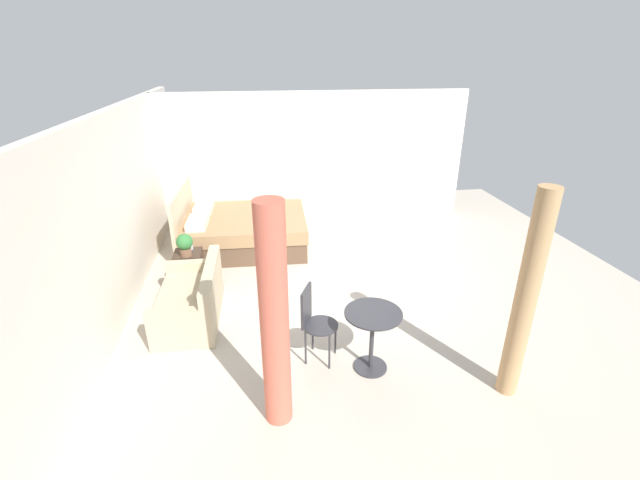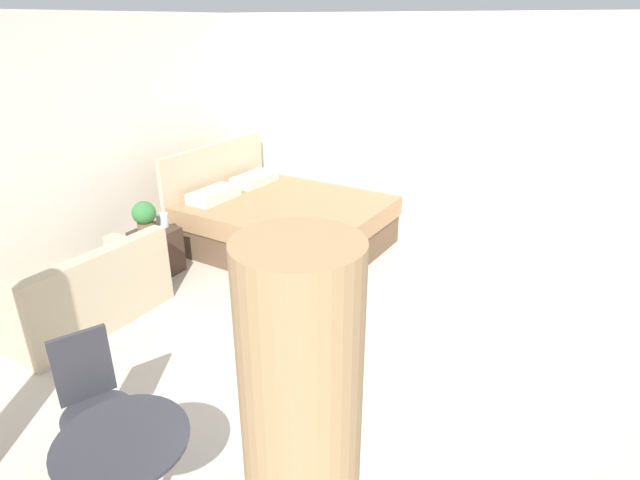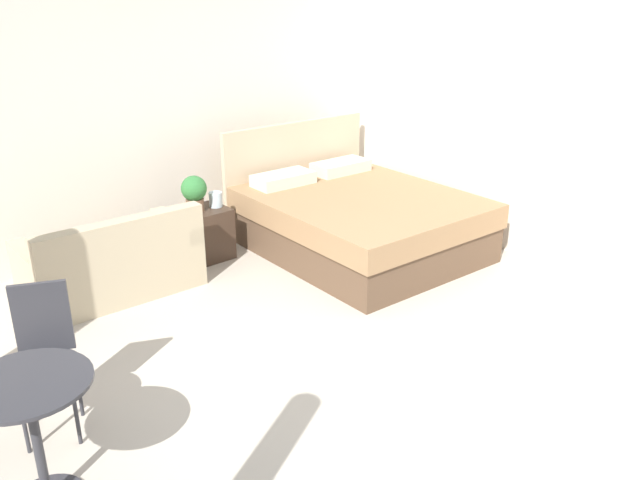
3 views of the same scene
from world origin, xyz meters
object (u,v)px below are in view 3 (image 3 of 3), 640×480
object	(u,v)px
balcony_table	(33,421)
cafe_chair_near_window	(45,346)
nightstand	(207,233)
bed	(356,219)
couch	(113,265)
vase	(216,199)
potted_plant	(194,192)

from	to	relation	value
balcony_table	cafe_chair_near_window	world-z (taller)	cafe_chair_near_window
nightstand	cafe_chair_near_window	xyz separation A→B (m)	(-2.08, -1.65, 0.30)
balcony_table	bed	bearing A→B (deg)	22.07
couch	balcony_table	world-z (taller)	couch
bed	couch	distance (m)	2.37
couch	vase	distance (m)	1.20
vase	cafe_chair_near_window	size ratio (longest dim) A/B	0.16
nightstand	cafe_chair_near_window	distance (m)	2.67
vase	cafe_chair_near_window	xyz separation A→B (m)	(-2.20, -1.64, -0.02)
vase	balcony_table	xyz separation A→B (m)	(-2.48, -2.25, -0.06)
nightstand	bed	bearing A→B (deg)	-32.27
couch	balcony_table	xyz separation A→B (m)	(-1.33, -2.09, 0.25)
vase	cafe_chair_near_window	bearing A→B (deg)	-143.42
vase	nightstand	bearing A→B (deg)	175.78
bed	nightstand	xyz separation A→B (m)	(-1.25, 0.79, -0.07)
vase	balcony_table	world-z (taller)	balcony_table
bed	vase	xyz separation A→B (m)	(-1.13, 0.78, 0.26)
couch	nightstand	xyz separation A→B (m)	(1.03, 0.16, -0.01)
nightstand	couch	bearing A→B (deg)	-170.97
couch	nightstand	world-z (taller)	couch
bed	couch	size ratio (longest dim) A/B	1.58
nightstand	potted_plant	distance (m)	0.45
nightstand	balcony_table	size ratio (longest dim) A/B	0.68
balcony_table	cafe_chair_near_window	distance (m)	0.67
balcony_table	cafe_chair_near_window	size ratio (longest dim) A/B	0.80
nightstand	vase	size ratio (longest dim) A/B	3.49
nightstand	potted_plant	bearing A→B (deg)	178.54
couch	cafe_chair_near_window	bearing A→B (deg)	-125.45
bed	cafe_chair_near_window	xyz separation A→B (m)	(-3.34, -0.85, 0.23)
bed	balcony_table	xyz separation A→B (m)	(-3.61, -1.47, 0.19)
nightstand	cafe_chair_near_window	size ratio (longest dim) A/B	0.55
balcony_table	potted_plant	bearing A→B (deg)	44.95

